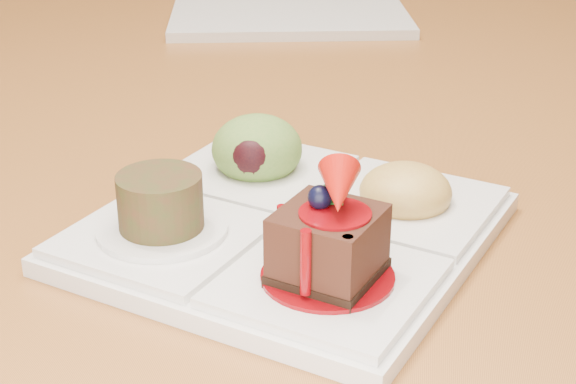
# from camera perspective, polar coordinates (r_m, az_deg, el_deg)

# --- Properties ---
(dining_table) EXTENTS (1.00, 1.80, 0.75)m
(dining_table) POSITION_cam_1_polar(r_m,az_deg,el_deg) (1.20, -1.24, 8.65)
(dining_table) COLOR #9D6128
(dining_table) RESTS_ON ground
(sampler_plate) EXTENTS (0.30, 0.30, 0.09)m
(sampler_plate) POSITION_cam_1_polar(r_m,az_deg,el_deg) (0.57, 0.02, -1.31)
(sampler_plate) COLOR silver
(sampler_plate) RESTS_ON dining_table
(second_plate) EXTENTS (0.34, 0.34, 0.01)m
(second_plate) POSITION_cam_1_polar(r_m,az_deg,el_deg) (1.16, -0.01, 11.88)
(second_plate) COLOR silver
(second_plate) RESTS_ON dining_table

